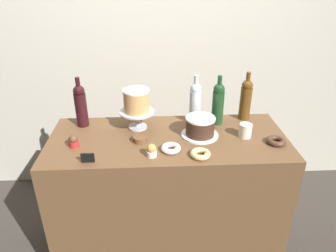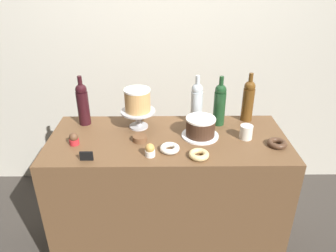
{
  "view_description": "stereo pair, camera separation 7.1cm",
  "coord_description": "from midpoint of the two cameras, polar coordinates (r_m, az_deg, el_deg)",
  "views": [
    {
      "loc": [
        -0.09,
        -1.66,
        1.84
      ],
      "look_at": [
        0.0,
        0.0,
        0.98
      ],
      "focal_mm": 33.77,
      "sensor_mm": 36.0,
      "label": 1
    },
    {
      "loc": [
        -0.02,
        -1.67,
        1.84
      ],
      "look_at": [
        0.0,
        0.0,
        0.98
      ],
      "focal_mm": 33.77,
      "sensor_mm": 36.0,
      "label": 2
    }
  ],
  "objects": [
    {
      "name": "ground_plane",
      "position": [
        2.48,
        0.88,
        -20.65
      ],
      "size": [
        12.0,
        12.0,
        0.0
      ],
      "primitive_type": "plane",
      "color": "#38332D"
    },
    {
      "name": "back_wall",
      "position": [
        2.6,
        0.6,
        15.23
      ],
      "size": [
        6.0,
        0.05,
        2.6
      ],
      "color": "#BCB7A8",
      "rests_on": "ground_plane"
    },
    {
      "name": "display_counter",
      "position": [
        2.17,
        0.96,
        -12.61
      ],
      "size": [
        1.44,
        0.61,
        0.9
      ],
      "color": "brown",
      "rests_on": "ground_plane"
    },
    {
      "name": "cake_stand_pedestal",
      "position": [
        2.0,
        -4.39,
        1.82
      ],
      "size": [
        0.22,
        0.22,
        0.12
      ],
      "color": "#B2B2B7",
      "rests_on": "display_counter"
    },
    {
      "name": "white_layer_cake",
      "position": [
        1.96,
        -4.5,
        4.68
      ],
      "size": [
        0.16,
        0.16,
        0.14
      ],
      "color": "tan",
      "rests_on": "cake_stand_pedestal"
    },
    {
      "name": "silver_serving_platter",
      "position": [
        1.94,
        6.84,
        -1.71
      ],
      "size": [
        0.23,
        0.23,
        0.01
      ],
      "color": "white",
      "rests_on": "display_counter"
    },
    {
      "name": "chocolate_round_cake",
      "position": [
        1.91,
        6.94,
        -0.1
      ],
      "size": [
        0.18,
        0.18,
        0.11
      ],
      "color": "#3D2619",
      "rests_on": "silver_serving_platter"
    },
    {
      "name": "wine_bottle_clear",
      "position": [
        2.04,
        6.2,
        4.18
      ],
      "size": [
        0.08,
        0.08,
        0.33
      ],
      "color": "#B2BCC1",
      "rests_on": "display_counter"
    },
    {
      "name": "wine_bottle_dark_red",
      "position": [
        2.08,
        -14.19,
        3.98
      ],
      "size": [
        0.08,
        0.08,
        0.33
      ],
      "color": "black",
      "rests_on": "display_counter"
    },
    {
      "name": "wine_bottle_amber",
      "position": [
        2.15,
        15.2,
        4.56
      ],
      "size": [
        0.08,
        0.08,
        0.33
      ],
      "color": "#5B3814",
      "rests_on": "display_counter"
    },
    {
      "name": "wine_bottle_green",
      "position": [
        2.05,
        10.29,
        3.98
      ],
      "size": [
        0.08,
        0.08,
        0.33
      ],
      "color": "#193D1E",
      "rests_on": "display_counter"
    },
    {
      "name": "cupcake_caramel",
      "position": [
        1.72,
        -2.09,
        -4.41
      ],
      "size": [
        0.06,
        0.06,
        0.07
      ],
      "color": "white",
      "rests_on": "display_counter"
    },
    {
      "name": "cupcake_chocolate",
      "position": [
        1.9,
        -15.6,
        -2.29
      ],
      "size": [
        0.06,
        0.06,
        0.07
      ],
      "color": "red",
      "rests_on": "display_counter"
    },
    {
      "name": "donut_sugar",
      "position": [
        1.77,
        1.47,
        -4.05
      ],
      "size": [
        0.11,
        0.11,
        0.03
      ],
      "color": "silver",
      "rests_on": "display_counter"
    },
    {
      "name": "donut_chocolate",
      "position": [
        1.94,
        20.08,
        -2.96
      ],
      "size": [
        0.11,
        0.11,
        0.03
      ],
      "color": "#472D1E",
      "rests_on": "display_counter"
    },
    {
      "name": "donut_glazed",
      "position": [
        1.73,
        6.78,
        -5.17
      ],
      "size": [
        0.11,
        0.11,
        0.03
      ],
      "color": "#E0C17F",
      "rests_on": "display_counter"
    },
    {
      "name": "cookie_stack",
      "position": [
        1.87,
        -4.04,
        -2.26
      ],
      "size": [
        0.08,
        0.08,
        0.03
      ],
      "color": "brown",
      "rests_on": "display_counter"
    },
    {
      "name": "price_sign_chalkboard",
      "position": [
        1.73,
        -13.37,
        -5.31
      ],
      "size": [
        0.07,
        0.01,
        0.05
      ],
      "color": "black",
      "rests_on": "display_counter"
    },
    {
      "name": "coffee_cup_ceramic",
      "position": [
        1.95,
        14.94,
        -1.07
      ],
      "size": [
        0.08,
        0.08,
        0.08
      ],
      "color": "silver",
      "rests_on": "display_counter"
    }
  ]
}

